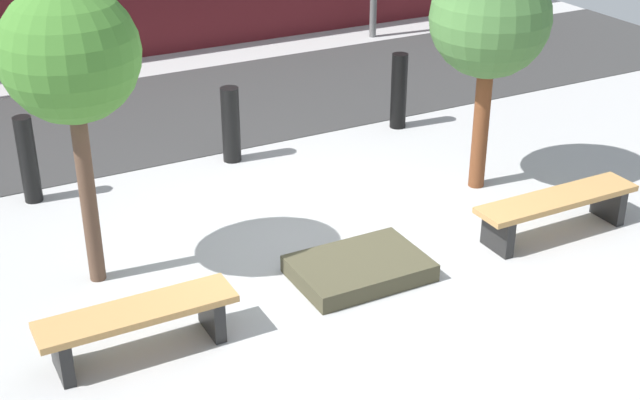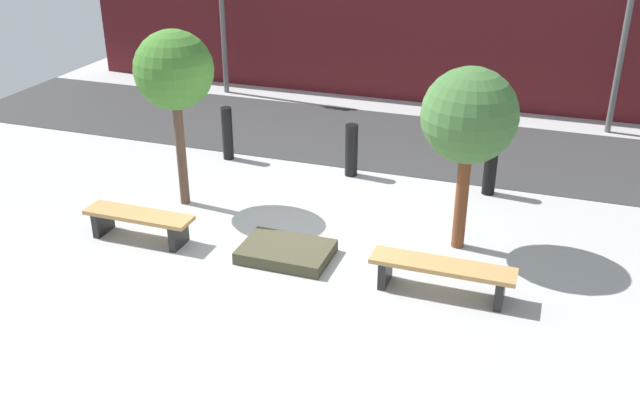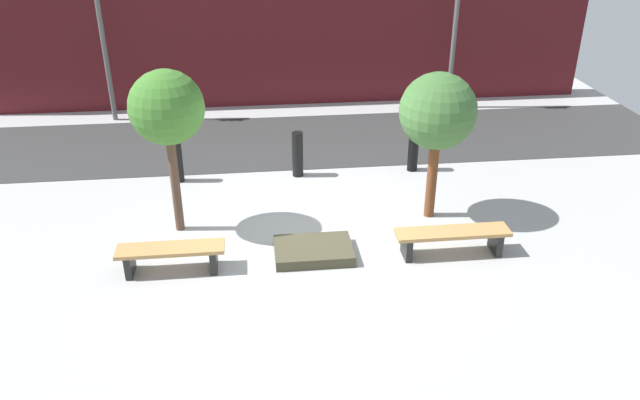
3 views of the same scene
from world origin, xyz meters
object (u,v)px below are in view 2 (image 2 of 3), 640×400
Objects in this scene: bench_left at (139,221)px; bench_right at (442,272)px; bollard_far_left at (227,133)px; tree_behind_left_bench at (174,72)px; bollard_left at (351,150)px; planter_bed at (286,252)px; bollard_center at (491,165)px; tree_behind_right_bench at (469,117)px.

bench_right reaches higher than bench_left.
bench_left is at bearing -86.83° from bollard_far_left.
bench_left is 0.58× the size of tree_behind_left_bench.
bollard_left is at bearing 0.00° from bollard_far_left.
bench_left is at bearing -179.99° from bench_right.
planter_bed is at bearing 174.79° from bench_right.
bollard_far_left is 0.98× the size of bollard_center.
bench_left is 4.38m from bench_right.
planter_bed is (2.19, 0.20, -0.22)m from bench_left.
tree_behind_left_bench reaches higher than bench_left.
bollard_left is (2.19, 1.97, -1.69)m from tree_behind_left_bench.
bench_right is at bearing -0.01° from bench_left.
bollard_center is (0.18, 1.97, -1.43)m from tree_behind_right_bench.
bench_right is 3.29m from bollard_center.
planter_bed is 0.48× the size of tree_behind_right_bench.
bollard_far_left reaches higher than bollard_left.
planter_bed is 3.21m from tree_behind_left_bench.
tree_behind_right_bench reaches higher than bench_right.
tree_behind_left_bench is (-2.19, 1.11, 2.07)m from planter_bed.
planter_bed is 3.91m from bollard_center.
bench_left is 1.65× the size of bollard_far_left.
planter_bed is 3.91m from bollard_far_left.
bench_left is at bearing -123.73° from bollard_left.
bollard_center is (4.56, 3.28, 0.20)m from bench_left.
planter_bed is at bearing -153.07° from tree_behind_right_bench.
bench_left is 2.27m from tree_behind_left_bench.
tree_behind_left_bench is at bearing -84.73° from bollard_far_left.
bollard_center reaches higher than bench_right.
bollard_left is (2.19, 3.28, 0.16)m from bench_left.
tree_behind_right_bench is 2.80× the size of bollard_left.
bench_left is 0.62× the size of tree_behind_right_bench.
bollard_left is at bearing 90.00° from planter_bed.
tree_behind_right_bench reaches higher than bollard_left.
bench_left is 5.62m from bollard_center.
bollard_center is (2.37, 3.08, 0.41)m from planter_bed.
bollard_left is 0.93× the size of bollard_center.
bollard_left is at bearing 41.93° from tree_behind_left_bench.
planter_bed is 0.44× the size of tree_behind_left_bench.
bollard_left is at bearing 123.74° from bench_right.
tree_behind_left_bench reaches higher than bollard_left.
planter_bed is at bearing -127.60° from bollard_center.
tree_behind_right_bench is (2.19, 1.11, 1.84)m from planter_bed.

